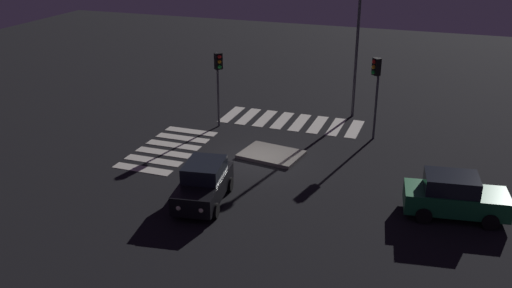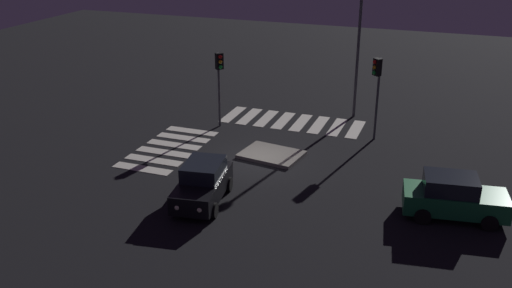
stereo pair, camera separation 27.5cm
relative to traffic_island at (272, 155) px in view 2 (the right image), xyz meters
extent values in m
plane|color=black|center=(0.53, 0.97, -0.09)|extent=(80.00, 80.00, 0.00)
cube|color=gray|center=(0.00, 0.00, 0.00)|extent=(3.48, 2.81, 0.18)
cube|color=#196B38|center=(-9.45, 3.53, 0.65)|extent=(4.51, 2.42, 0.88)
cube|color=black|center=(-9.20, 3.57, 1.45)|extent=(2.41, 1.96, 0.71)
cylinder|color=black|center=(-10.65, 2.45, 0.26)|extent=(0.72, 0.34, 0.69)
cylinder|color=black|center=(-10.90, 4.24, 0.26)|extent=(0.72, 0.34, 0.69)
cylinder|color=black|center=(-8.01, 2.82, 0.26)|extent=(0.72, 0.34, 0.69)
cylinder|color=black|center=(-8.26, 4.61, 0.26)|extent=(0.72, 0.34, 0.69)
sphere|color=#F2EABF|center=(-11.47, 2.74, 0.65)|extent=(0.23, 0.23, 0.23)
sphere|color=#F2EABF|center=(-11.61, 3.74, 0.65)|extent=(0.23, 0.23, 0.23)
cube|color=black|center=(1.26, 5.99, 0.63)|extent=(2.38, 4.39, 0.85)
cube|color=black|center=(1.29, 5.74, 1.40)|extent=(1.92, 2.35, 0.69)
cylinder|color=black|center=(0.20, 7.14, 0.25)|extent=(0.34, 0.70, 0.67)
cylinder|color=black|center=(1.94, 7.40, 0.25)|extent=(0.34, 0.70, 0.67)
cylinder|color=black|center=(0.58, 4.59, 0.25)|extent=(0.34, 0.70, 0.67)
cylinder|color=black|center=(2.31, 4.84, 0.25)|extent=(0.34, 0.70, 0.67)
sphere|color=#F2EABF|center=(0.47, 7.94, 0.63)|extent=(0.22, 0.22, 0.22)
sphere|color=#F2EABF|center=(1.45, 8.09, 0.63)|extent=(0.22, 0.22, 0.22)
cylinder|color=#47474C|center=(4.49, -3.35, 2.21)|extent=(0.14, 0.14, 4.60)
cube|color=black|center=(4.37, -3.22, 4.03)|extent=(0.54, 0.53, 0.96)
sphere|color=red|center=(4.24, -3.07, 4.33)|extent=(0.22, 0.22, 0.22)
sphere|color=orange|center=(4.24, -3.07, 4.03)|extent=(0.22, 0.22, 0.22)
sphere|color=green|center=(4.24, -3.07, 3.73)|extent=(0.22, 0.22, 0.22)
cylinder|color=#47474C|center=(-4.79, -4.41, 2.30)|extent=(0.14, 0.14, 4.79)
cube|color=black|center=(-4.66, -4.28, 4.22)|extent=(0.54, 0.54, 0.96)
sphere|color=red|center=(-4.52, -4.14, 4.52)|extent=(0.22, 0.22, 0.22)
sphere|color=orange|center=(-4.52, -4.14, 4.22)|extent=(0.22, 0.22, 0.22)
sphere|color=green|center=(-4.52, -4.14, 3.92)|extent=(0.22, 0.22, 0.22)
cylinder|color=#47474C|center=(-2.91, -7.96, 3.66)|extent=(0.18, 0.18, 7.51)
cube|color=silver|center=(-3.49, -5.60, -0.08)|extent=(0.70, 3.20, 0.02)
cube|color=silver|center=(-2.34, -5.60, -0.08)|extent=(0.70, 3.20, 0.02)
cube|color=silver|center=(-1.19, -5.60, -0.08)|extent=(0.70, 3.20, 0.02)
cube|color=silver|center=(-0.04, -5.60, -0.08)|extent=(0.70, 3.20, 0.02)
cube|color=silver|center=(1.11, -5.60, -0.08)|extent=(0.70, 3.20, 0.02)
cube|color=silver|center=(2.26, -5.60, -0.08)|extent=(0.70, 3.20, 0.02)
cube|color=silver|center=(3.41, -5.60, -0.08)|extent=(0.70, 3.20, 0.02)
cube|color=silver|center=(4.56, -5.60, -0.08)|extent=(0.70, 3.20, 0.02)
cube|color=silver|center=(5.70, -1.90, -0.08)|extent=(3.20, 0.70, 0.02)
cube|color=silver|center=(5.70, -0.75, -0.08)|extent=(3.20, 0.70, 0.02)
cube|color=silver|center=(5.70, 0.40, -0.08)|extent=(3.20, 0.70, 0.02)
cube|color=silver|center=(5.70, 1.55, -0.08)|extent=(3.20, 0.70, 0.02)
cube|color=silver|center=(5.70, 2.70, -0.08)|extent=(3.20, 0.70, 0.02)
cube|color=silver|center=(5.70, 3.85, -0.08)|extent=(3.20, 0.70, 0.02)
camera|label=1|loc=(-8.58, 26.59, 11.99)|focal=39.54mm
camera|label=2|loc=(-8.84, 26.50, 11.99)|focal=39.54mm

